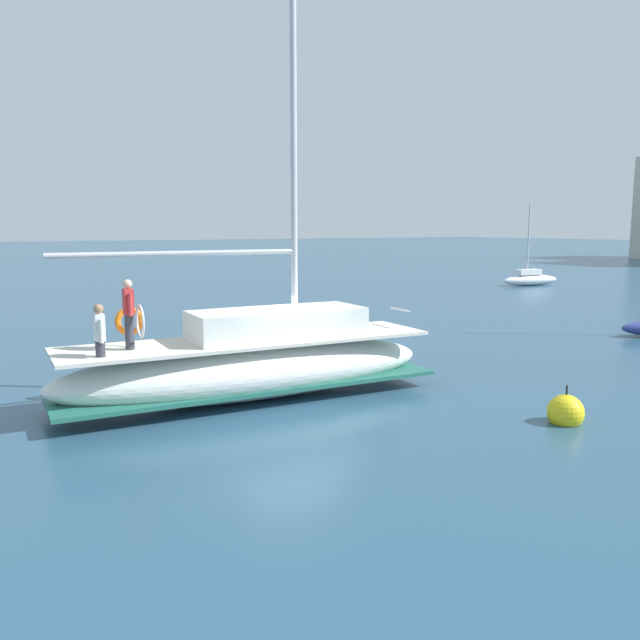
% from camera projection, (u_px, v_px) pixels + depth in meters
% --- Properties ---
extents(ground_plane, '(400.00, 400.00, 0.00)m').
position_uv_depth(ground_plane, '(286.00, 396.00, 16.03)').
color(ground_plane, '#284C66').
extents(main_sailboat, '(3.06, 9.74, 13.83)m').
position_uv_depth(main_sailboat, '(254.00, 361.00, 15.76)').
color(main_sailboat, white).
rests_on(main_sailboat, ground).
extents(moored_sloop_far, '(1.76, 4.95, 5.83)m').
position_uv_depth(moored_sloop_far, '(530.00, 279.00, 46.53)').
color(moored_sloop_far, white).
rests_on(moored_sloop_far, ground).
extents(mooring_buoy, '(0.78, 0.78, 0.99)m').
position_uv_depth(mooring_buoy, '(566.00, 412.00, 13.79)').
color(mooring_buoy, yellow).
rests_on(mooring_buoy, ground).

